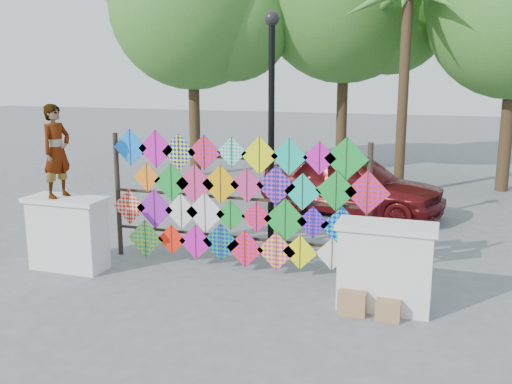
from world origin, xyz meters
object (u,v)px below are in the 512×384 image
Objects in this scene: kite_rack at (236,201)px; sedan at (352,184)px; vendor_woman at (57,151)px; lamppost at (271,110)px.

sedan is (1.25, 4.57, -0.48)m from kite_rack.
kite_rack is 4.76m from sedan.
lamppost reaches higher than vendor_woman.
lamppost is at bearing 80.04° from kite_rack.
lamppost is (0.22, 1.28, 1.47)m from kite_rack.
lamppost reaches higher than sedan.
sedan is 0.98× the size of lamppost.
kite_rack is at bearing 177.59° from sedan.
lamppost is (3.11, 2.20, 0.62)m from vendor_woman.
kite_rack is 3.15m from vendor_woman.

